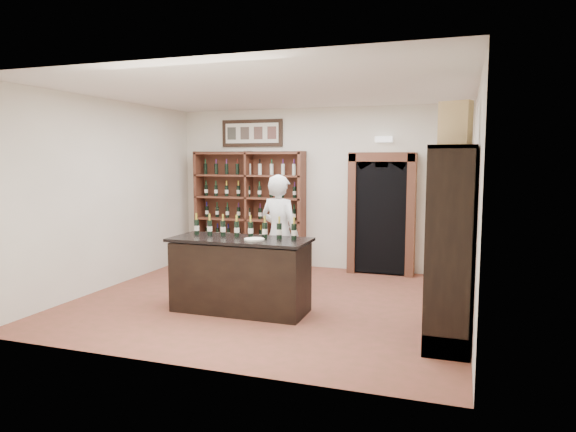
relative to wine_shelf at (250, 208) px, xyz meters
The scene contains 22 objects.
floor 2.89m from the wine_shelf, 60.87° to the right, with size 5.50×5.50×0.00m, color brown.
ceiling 3.28m from the wine_shelf, 60.87° to the right, with size 5.50×5.50×0.00m, color white.
wall_back 1.37m from the wine_shelf, ahead, with size 5.50×0.04×3.00m, color white.
wall_left 2.78m from the wine_shelf, 121.86° to the right, with size 0.04×5.00×3.00m, color white.
wall_right 4.69m from the wine_shelf, 29.94° to the right, with size 0.04×5.00×3.00m, color white.
wine_shelf is the anchor object (origin of this frame).
framed_picture 1.46m from the wine_shelf, 90.00° to the left, with size 1.25×0.04×0.52m, color black.
arched_doorway 2.55m from the wine_shelf, ahead, with size 1.17×0.35×2.17m.
emergency_light 2.86m from the wine_shelf, ahead, with size 0.30×0.10×0.10m, color white.
tasting_counter 3.19m from the wine_shelf, 69.44° to the right, with size 1.88×0.78×1.00m.
counter_bottle_0 2.84m from the wine_shelf, 82.30° to the right, with size 0.07×0.07×0.30m.
counter_bottle_1 2.87m from the wine_shelf, 78.22° to the right, with size 0.07×0.07×0.30m.
counter_bottle_2 2.92m from the wine_shelf, 74.27° to the right, with size 0.07×0.07×0.30m.
counter_bottle_3 2.98m from the wine_shelf, 70.46° to the right, with size 0.07×0.07×0.30m.
counter_bottle_4 3.06m from the wine_shelf, 66.82° to the right, with size 0.07×0.07×0.30m.
counter_bottle_5 3.14m from the wine_shelf, 63.37° to the right, with size 0.07×0.07×0.30m.
counter_bottle_6 3.24m from the wine_shelf, 60.12° to the right, with size 0.07×0.07×0.30m.
counter_bottle_7 3.35m from the wine_shelf, 57.07° to the right, with size 0.07×0.07×0.30m.
side_cabinet 5.02m from the wine_shelf, 40.21° to the right, with size 0.48×1.20×2.20m.
shopkeeper 2.24m from the wine_shelf, 55.41° to the right, with size 0.66×0.44×1.82m, color silver.
plate 3.31m from the wine_shelf, 66.02° to the right, with size 0.27×0.27×0.02m, color silver.
wine_crate 5.16m from the wine_shelf, 40.31° to the right, with size 0.34×0.14×0.48m, color tan.
Camera 1 is at (2.59, -6.82, 2.06)m, focal length 32.00 mm.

